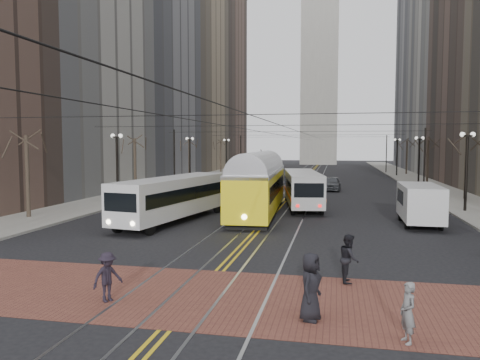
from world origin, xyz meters
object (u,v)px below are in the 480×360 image
at_px(rear_bus, 302,190).
at_px(pedestrian_b, 408,313).
at_px(pedestrian_d, 108,277).
at_px(sedan_grey, 332,183).
at_px(pedestrian_c, 349,258).
at_px(pedestrian_a, 311,286).
at_px(streetcar, 259,190).
at_px(cargo_van, 420,205).
at_px(transit_bus, 174,200).
at_px(clock_tower, 320,20).

height_order(rear_bus, pedestrian_b, rear_bus).
bearing_deg(rear_bus, pedestrian_d, -109.33).
xyz_separation_m(sedan_grey, pedestrian_c, (0.94, -34.34, 0.12)).
height_order(rear_bus, pedestrian_a, rear_bus).
bearing_deg(rear_bus, pedestrian_c, -89.97).
distance_m(streetcar, pedestrian_c, 16.97).
distance_m(sedan_grey, pedestrian_a, 38.29).
xyz_separation_m(cargo_van, pedestrian_b, (-3.26, -18.19, -0.46)).
height_order(transit_bus, pedestrian_b, transit_bus).
relative_size(pedestrian_a, pedestrian_d, 1.22).
distance_m(transit_bus, cargo_van, 15.41).
height_order(streetcar, cargo_van, streetcar).
distance_m(streetcar, pedestrian_a, 20.41).
relative_size(rear_bus, pedestrian_c, 6.14).
distance_m(streetcar, sedan_grey, 19.15).
xyz_separation_m(sedan_grey, pedestrian_d, (-6.59, -38.00, 0.04)).
height_order(rear_bus, pedestrian_c, rear_bus).
bearing_deg(transit_bus, pedestrian_a, -48.39).
bearing_deg(pedestrian_b, streetcar, -179.05).
distance_m(transit_bus, pedestrian_c, 15.68).
distance_m(clock_tower, pedestrian_a, 113.06).
bearing_deg(sedan_grey, pedestrian_b, -84.84).
height_order(streetcar, pedestrian_a, streetcar).
height_order(streetcar, rear_bus, streetcar).
height_order(cargo_van, pedestrian_a, cargo_van).
xyz_separation_m(streetcar, cargo_van, (10.50, -2.69, -0.47)).
distance_m(rear_bus, pedestrian_b, 25.48).
xyz_separation_m(clock_tower, pedestrian_b, (6.25, -108.50, -35.17)).
distance_m(clock_tower, cargo_van, 97.22).
relative_size(rear_bus, sedan_grey, 2.39).
bearing_deg(pedestrian_b, transit_bus, -161.93).
relative_size(rear_bus, cargo_van, 1.91).
bearing_deg(rear_bus, cargo_van, -50.70).
bearing_deg(sedan_grey, rear_bus, -96.80).
bearing_deg(clock_tower, pedestrian_b, -86.70).
height_order(streetcar, pedestrian_b, streetcar).
height_order(pedestrian_b, pedestrian_c, pedestrian_c).
distance_m(clock_tower, streetcar, 94.08).
distance_m(pedestrian_a, pedestrian_c, 4.12).
height_order(transit_bus, pedestrian_d, transit_bus).
height_order(streetcar, pedestrian_d, streetcar).
height_order(clock_tower, pedestrian_d, clock_tower).
distance_m(transit_bus, pedestrian_b, 20.38).
height_order(cargo_van, pedestrian_c, cargo_van).
bearing_deg(rear_bus, pedestrian_b, -88.79).
relative_size(pedestrian_b, pedestrian_c, 0.88).
relative_size(clock_tower, cargo_van, 11.70).
relative_size(rear_bus, pedestrian_d, 6.81).
distance_m(streetcar, pedestrian_b, 22.12).
xyz_separation_m(rear_bus, cargo_van, (7.69, -6.90, -0.16)).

